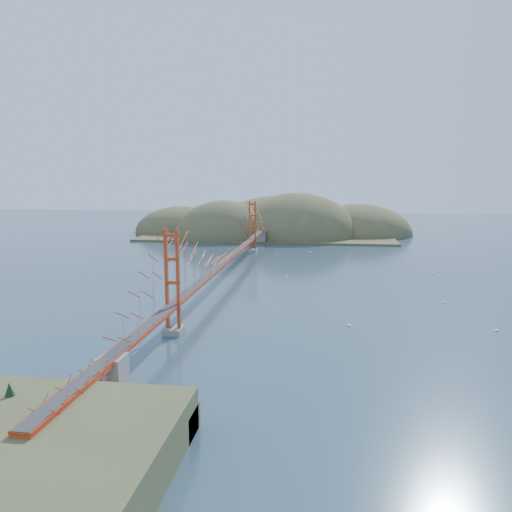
# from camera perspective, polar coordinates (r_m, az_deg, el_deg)

# --- Properties ---
(ground) EXTENTS (320.00, 320.00, 0.00)m
(ground) POSITION_cam_1_polar(r_m,az_deg,el_deg) (84.82, -3.36, -2.62)
(ground) COLOR #2C4658
(ground) RESTS_ON ground
(bridge) EXTENTS (2.20, 94.40, 12.00)m
(bridge) POSITION_cam_1_polar(r_m,az_deg,el_deg) (83.85, -3.38, 2.10)
(bridge) COLOR gray
(bridge) RESTS_ON ground
(approach_viaduct) EXTENTS (1.40, 12.00, 3.38)m
(approach_viaduct) POSITION_cam_1_polar(r_m,az_deg,el_deg) (36.83, -19.99, -15.03)
(approach_viaduct) COLOR red
(approach_viaduct) RESTS_ON ground
(promontory) EXTENTS (9.00, 6.00, 0.24)m
(promontory) POSITION_cam_1_polar(r_m,az_deg,el_deg) (40.58, -17.47, -16.33)
(promontory) COLOR #59544C
(promontory) RESTS_ON ground
(fort) EXTENTS (3.70, 2.30, 1.75)m
(fort) POSITION_cam_1_polar(r_m,az_deg,el_deg) (40.76, -16.54, -15.32)
(fort) COLOR brown
(fort) RESTS_ON ground
(far_headlands) EXTENTS (84.00, 58.00, 25.00)m
(far_headlands) POSITION_cam_1_polar(r_m,az_deg,el_deg) (151.57, 2.55, 2.60)
(far_headlands) COLOR brown
(far_headlands) RESTS_ON ground
(sailboat_4) EXTENTS (0.53, 0.53, 0.59)m
(sailboat_4) POSITION_cam_1_polar(r_m,az_deg,el_deg) (107.06, 21.21, -0.69)
(sailboat_4) COLOR white
(sailboat_4) RESTS_ON ground
(sailboat_8) EXTENTS (0.63, 0.59, 0.70)m
(sailboat_8) POSITION_cam_1_polar(r_m,az_deg,el_deg) (92.24, 20.34, -2.13)
(sailboat_8) COLOR white
(sailboat_8) RESTS_ON ground
(sailboat_1) EXTENTS (0.68, 0.68, 0.71)m
(sailboat_1) POSITION_cam_1_polar(r_m,az_deg,el_deg) (96.12, 16.16, -1.48)
(sailboat_1) COLOR white
(sailboat_1) RESTS_ON ground
(sailboat_12) EXTENTS (0.59, 0.50, 0.68)m
(sailboat_12) POSITION_cam_1_polar(r_m,az_deg,el_deg) (114.93, 6.20, 0.53)
(sailboat_12) COLOR white
(sailboat_12) RESTS_ON ground
(sailboat_0) EXTENTS (0.58, 0.62, 0.70)m
(sailboat_0) POSITION_cam_1_polar(r_m,az_deg,el_deg) (86.62, 3.55, -2.27)
(sailboat_0) COLOR white
(sailboat_0) RESTS_ON ground
(sailboat_9) EXTENTS (0.52, 0.53, 0.60)m
(sailboat_9) POSITION_cam_1_polar(r_m,az_deg,el_deg) (101.78, 21.64, -1.20)
(sailboat_9) COLOR white
(sailboat_9) RESTS_ON ground
(sailboat_2) EXTENTS (0.64, 0.60, 0.71)m
(sailboat_2) POSITION_cam_1_polar(r_m,az_deg,el_deg) (73.74, 20.65, -4.88)
(sailboat_2) COLOR white
(sailboat_2) RESTS_ON ground
(sailboat_3) EXTENTS (0.52, 0.45, 0.60)m
(sailboat_3) POSITION_cam_1_polar(r_m,az_deg,el_deg) (110.50, 2.47, 0.22)
(sailboat_3) COLOR white
(sailboat_3) RESTS_ON ground
(sailboat_15) EXTENTS (0.69, 0.69, 0.72)m
(sailboat_15) POSITION_cam_1_polar(r_m,az_deg,el_deg) (109.82, 14.77, -0.12)
(sailboat_15) COLOR white
(sailboat_15) RESTS_ON ground
(sailboat_14) EXTENTS (0.63, 0.63, 0.66)m
(sailboat_14) POSITION_cam_1_polar(r_m,az_deg,el_deg) (94.60, 19.56, -1.82)
(sailboat_14) COLOR white
(sailboat_14) RESTS_ON ground
(sailboat_17) EXTENTS (0.55, 0.54, 0.62)m
(sailboat_17) POSITION_cam_1_polar(r_m,az_deg,el_deg) (115.63, 18.92, 0.13)
(sailboat_17) COLOR white
(sailboat_17) RESTS_ON ground
(sailboat_7) EXTENTS (0.53, 0.53, 0.58)m
(sailboat_7) POSITION_cam_1_polar(r_m,az_deg,el_deg) (97.11, 16.82, -1.41)
(sailboat_7) COLOR white
(sailboat_7) RESTS_ON ground
(sailboat_11) EXTENTS (0.54, 0.54, 0.58)m
(sailboat_11) POSITION_cam_1_polar(r_m,az_deg,el_deg) (93.79, 24.31, -2.20)
(sailboat_11) COLOR white
(sailboat_11) RESTS_ON ground
(sailboat_10) EXTENTS (0.70, 0.70, 0.74)m
(sailboat_10) POSITION_cam_1_polar(r_m,az_deg,el_deg) (59.67, 10.65, -7.69)
(sailboat_10) COLOR white
(sailboat_10) RESTS_ON ground
(sailboat_extra_1) EXTENTS (0.67, 0.67, 0.70)m
(sailboat_extra_1) POSITION_cam_1_polar(r_m,az_deg,el_deg) (62.92, 25.78, -7.59)
(sailboat_extra_1) COLOR white
(sailboat_extra_1) RESTS_ON ground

